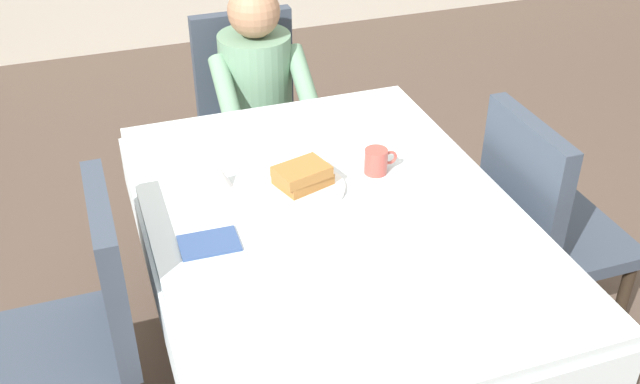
{
  "coord_description": "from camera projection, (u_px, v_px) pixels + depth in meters",
  "views": [
    {
      "loc": [
        -0.66,
        -1.76,
        2.05
      ],
      "look_at": [
        -0.03,
        0.04,
        0.79
      ],
      "focal_mm": 42.28,
      "sensor_mm": 36.0,
      "label": 1
    }
  ],
  "objects": [
    {
      "name": "ground_plane",
      "position": [
        331.0,
        381.0,
        2.69
      ],
      "size": [
        14.0,
        14.0,
        0.0
      ],
      "primitive_type": "plane",
      "color": "brown"
    },
    {
      "name": "dining_table_main",
      "position": [
        333.0,
        235.0,
        2.34
      ],
      "size": [
        1.12,
        1.52,
        0.74
      ],
      "color": "silver",
      "rests_on": "ground"
    },
    {
      "name": "chair_diner",
      "position": [
        251.0,
        107.0,
        3.34
      ],
      "size": [
        0.44,
        0.45,
        0.93
      ],
      "rotation": [
        0.0,
        0.0,
        3.14
      ],
      "color": "#384251",
      "rests_on": "ground"
    },
    {
      "name": "diner_person",
      "position": [
        259.0,
        93.0,
        3.14
      ],
      "size": [
        0.4,
        0.43,
        1.12
      ],
      "rotation": [
        0.0,
        0.0,
        3.14
      ],
      "color": "gray",
      "rests_on": "ground"
    },
    {
      "name": "chair_right_side",
      "position": [
        541.0,
        220.0,
        2.61
      ],
      "size": [
        0.45,
        0.44,
        0.93
      ],
      "rotation": [
        0.0,
        0.0,
        -1.57
      ],
      "color": "#384251",
      "rests_on": "ground"
    },
    {
      "name": "chair_left_side",
      "position": [
        84.0,
        321.0,
        2.19
      ],
      "size": [
        0.45,
        0.44,
        0.93
      ],
      "rotation": [
        0.0,
        0.0,
        1.57
      ],
      "color": "#384251",
      "rests_on": "ground"
    },
    {
      "name": "plate_breakfast",
      "position": [
        301.0,
        188.0,
        2.38
      ],
      "size": [
        0.28,
        0.28,
        0.02
      ],
      "primitive_type": "cylinder",
      "color": "white",
      "rests_on": "dining_table_main"
    },
    {
      "name": "breakfast_stack",
      "position": [
        302.0,
        175.0,
        2.36
      ],
      "size": [
        0.2,
        0.17,
        0.07
      ],
      "color": "#A36B33",
      "rests_on": "plate_breakfast"
    },
    {
      "name": "cup_coffee",
      "position": [
        377.0,
        161.0,
        2.45
      ],
      "size": [
        0.11,
        0.08,
        0.08
      ],
      "color": "#B24C42",
      "rests_on": "dining_table_main"
    },
    {
      "name": "syrup_pitcher",
      "position": [
        220.0,
        176.0,
        2.38
      ],
      "size": [
        0.08,
        0.08,
        0.07
      ],
      "color": "silver",
      "rests_on": "dining_table_main"
    },
    {
      "name": "fork_left_of_plate",
      "position": [
        245.0,
        204.0,
        2.32
      ],
      "size": [
        0.03,
        0.18,
        0.0
      ],
      "primitive_type": "cube",
      "rotation": [
        0.0,
        0.0,
        1.46
      ],
      "color": "silver",
      "rests_on": "dining_table_main"
    },
    {
      "name": "knife_right_of_plate",
      "position": [
        359.0,
        182.0,
        2.42
      ],
      "size": [
        0.02,
        0.2,
        0.0
      ],
      "primitive_type": "cube",
      "rotation": [
        0.0,
        0.0,
        1.58
      ],
      "color": "silver",
      "rests_on": "dining_table_main"
    },
    {
      "name": "spoon_near_edge",
      "position": [
        341.0,
        240.0,
        2.16
      ],
      "size": [
        0.15,
        0.04,
        0.0
      ],
      "primitive_type": "cube",
      "rotation": [
        0.0,
        0.0,
        0.18
      ],
      "color": "silver",
      "rests_on": "dining_table_main"
    },
    {
      "name": "napkin_folded",
      "position": [
        209.0,
        243.0,
        2.15
      ],
      "size": [
        0.17,
        0.12,
        0.01
      ],
      "primitive_type": "cube",
      "rotation": [
        0.0,
        0.0,
        -0.03
      ],
      "color": "#334C7F",
      "rests_on": "dining_table_main"
    }
  ]
}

